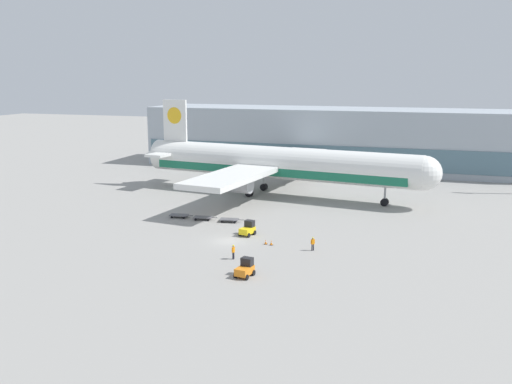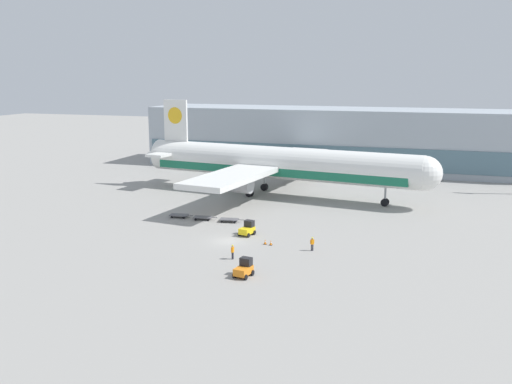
# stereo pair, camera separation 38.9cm
# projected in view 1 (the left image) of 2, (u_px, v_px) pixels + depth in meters

# --- Properties ---
(ground_plane) EXTENTS (400.00, 400.00, 0.00)m
(ground_plane) POSITION_uv_depth(u_px,v_px,m) (229.00, 241.00, 76.01)
(ground_plane) COLOR gray
(terminal_building) EXTENTS (90.00, 18.20, 14.00)m
(terminal_building) POSITION_uv_depth(u_px,v_px,m) (337.00, 138.00, 134.43)
(terminal_building) COLOR #9EA8B2
(terminal_building) RESTS_ON ground_plane
(airplane_main) EXTENTS (57.92, 48.63, 17.00)m
(airplane_main) POSITION_uv_depth(u_px,v_px,m) (273.00, 164.00, 103.80)
(airplane_main) COLOR white
(airplane_main) RESTS_ON ground_plane
(baggage_tug_foreground) EXTENTS (2.08, 2.69, 2.00)m
(baggage_tug_foreground) POSITION_uv_depth(u_px,v_px,m) (248.00, 229.00, 78.75)
(baggage_tug_foreground) COLOR yellow
(baggage_tug_foreground) RESTS_ON ground_plane
(baggage_tug_mid) EXTENTS (1.96, 2.63, 2.00)m
(baggage_tug_mid) POSITION_uv_depth(u_px,v_px,m) (245.00, 269.00, 62.70)
(baggage_tug_mid) COLOR orange
(baggage_tug_mid) RESTS_ON ground_plane
(baggage_dolly_lead) EXTENTS (3.77, 1.87, 0.48)m
(baggage_dolly_lead) POSITION_uv_depth(u_px,v_px,m) (179.00, 215.00, 88.41)
(baggage_dolly_lead) COLOR #56565B
(baggage_dolly_lead) RESTS_ON ground_plane
(baggage_dolly_second) EXTENTS (3.77, 1.87, 0.48)m
(baggage_dolly_second) POSITION_uv_depth(u_px,v_px,m) (203.00, 217.00, 87.06)
(baggage_dolly_second) COLOR #56565B
(baggage_dolly_second) RESTS_ON ground_plane
(baggage_dolly_third) EXTENTS (3.77, 1.87, 0.48)m
(baggage_dolly_third) POSITION_uv_depth(u_px,v_px,m) (229.00, 220.00, 85.77)
(baggage_dolly_third) COLOR #56565B
(baggage_dolly_third) RESTS_ON ground_plane
(ground_crew_near) EXTENTS (0.46, 0.40, 1.77)m
(ground_crew_near) POSITION_uv_depth(u_px,v_px,m) (313.00, 243.00, 71.75)
(ground_crew_near) COLOR black
(ground_crew_near) RESTS_ON ground_plane
(ground_crew_far) EXTENTS (0.29, 0.56, 1.80)m
(ground_crew_far) POSITION_uv_depth(u_px,v_px,m) (233.00, 251.00, 68.43)
(ground_crew_far) COLOR black
(ground_crew_far) RESTS_ON ground_plane
(traffic_cone_near) EXTENTS (0.40, 0.40, 0.65)m
(traffic_cone_near) POSITION_uv_depth(u_px,v_px,m) (266.00, 242.00, 74.60)
(traffic_cone_near) COLOR black
(traffic_cone_near) RESTS_ON ground_plane
(traffic_cone_far) EXTENTS (0.40, 0.40, 0.67)m
(traffic_cone_far) POSITION_uv_depth(u_px,v_px,m) (271.00, 243.00, 74.22)
(traffic_cone_far) COLOR black
(traffic_cone_far) RESTS_ON ground_plane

